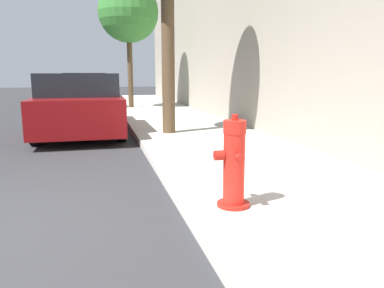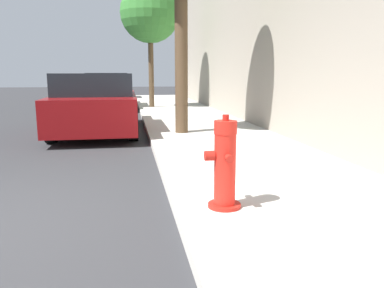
{
  "view_description": "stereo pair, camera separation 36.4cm",
  "coord_description": "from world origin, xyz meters",
  "px_view_note": "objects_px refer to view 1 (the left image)",
  "views": [
    {
      "loc": [
        1.19,
        -3.34,
        1.41
      ],
      "look_at": [
        2.33,
        1.18,
        0.54
      ],
      "focal_mm": 35.0,
      "sensor_mm": 36.0,
      "label": 1
    },
    {
      "loc": [
        1.54,
        -3.41,
        1.41
      ],
      "look_at": [
        2.33,
        1.18,
        0.54
      ],
      "focal_mm": 35.0,
      "sensor_mm": 36.0,
      "label": 2
    }
  ],
  "objects_px": {
    "parked_car_near": "(81,105)",
    "street_tree_far": "(128,12)",
    "parked_car_mid": "(86,92)",
    "parked_car_far": "(88,89)",
    "fire_hydrant": "(234,165)"
  },
  "relations": [
    {
      "from": "parked_car_near",
      "to": "parked_car_mid",
      "type": "relative_size",
      "value": 1.0
    },
    {
      "from": "parked_car_mid",
      "to": "parked_car_near",
      "type": "bearing_deg",
      "value": -89.76
    },
    {
      "from": "fire_hydrant",
      "to": "parked_car_near",
      "type": "relative_size",
      "value": 0.21
    },
    {
      "from": "parked_car_near",
      "to": "parked_car_mid",
      "type": "xyz_separation_m",
      "value": [
        -0.03,
        6.55,
        -0.0
      ]
    },
    {
      "from": "parked_car_far",
      "to": "street_tree_far",
      "type": "distance_m",
      "value": 7.37
    },
    {
      "from": "parked_car_mid",
      "to": "street_tree_far",
      "type": "distance_m",
      "value": 3.57
    },
    {
      "from": "parked_car_near",
      "to": "parked_car_far",
      "type": "distance_m",
      "value": 12.09
    },
    {
      "from": "fire_hydrant",
      "to": "parked_car_far",
      "type": "height_order",
      "value": "parked_car_far"
    },
    {
      "from": "street_tree_far",
      "to": "parked_car_far",
      "type": "bearing_deg",
      "value": 104.97
    },
    {
      "from": "fire_hydrant",
      "to": "parked_car_mid",
      "type": "relative_size",
      "value": 0.21
    },
    {
      "from": "parked_car_near",
      "to": "street_tree_far",
      "type": "relative_size",
      "value": 0.92
    },
    {
      "from": "parked_car_mid",
      "to": "street_tree_far",
      "type": "bearing_deg",
      "value": -28.7
    },
    {
      "from": "parked_car_near",
      "to": "street_tree_far",
      "type": "distance_m",
      "value": 6.58
    },
    {
      "from": "parked_car_far",
      "to": "street_tree_far",
      "type": "relative_size",
      "value": 0.85
    },
    {
      "from": "parked_car_mid",
      "to": "street_tree_far",
      "type": "relative_size",
      "value": 0.92
    }
  ]
}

